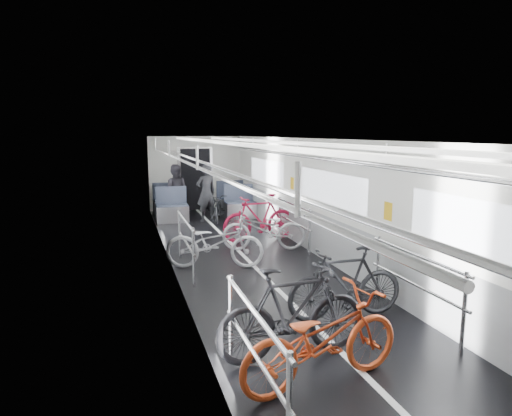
{
  "coord_description": "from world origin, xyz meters",
  "views": [
    {
      "loc": [
        -2.37,
        -7.9,
        2.52
      ],
      "look_at": [
        0.0,
        0.02,
        1.15
      ],
      "focal_mm": 32.0,
      "sensor_mm": 36.0,
      "label": 1
    }
  ],
  "objects_px": {
    "bike_right_far": "(260,218)",
    "bike_left_near": "(323,339)",
    "person_standing": "(206,193)",
    "person_seated": "(175,191)",
    "bike_right_near": "(346,283)",
    "bike_aisle": "(218,207)",
    "bike_left_far": "(215,243)",
    "bike_left_mid": "(293,312)",
    "bike_right_mid": "(264,229)"
  },
  "relations": [
    {
      "from": "bike_left_near",
      "to": "bike_right_mid",
      "type": "bearing_deg",
      "value": -22.06
    },
    {
      "from": "bike_right_mid",
      "to": "person_standing",
      "type": "height_order",
      "value": "person_standing"
    },
    {
      "from": "bike_aisle",
      "to": "person_standing",
      "type": "xyz_separation_m",
      "value": [
        -0.35,
        0.0,
        0.42
      ]
    },
    {
      "from": "person_standing",
      "to": "person_seated",
      "type": "distance_m",
      "value": 1.27
    },
    {
      "from": "bike_right_near",
      "to": "bike_right_far",
      "type": "xyz_separation_m",
      "value": [
        0.21,
        4.68,
        0.05
      ]
    },
    {
      "from": "bike_right_mid",
      "to": "person_seated",
      "type": "bearing_deg",
      "value": -149.66
    },
    {
      "from": "bike_right_mid",
      "to": "bike_right_far",
      "type": "xyz_separation_m",
      "value": [
        0.17,
        0.88,
        0.08
      ]
    },
    {
      "from": "bike_left_mid",
      "to": "bike_right_far",
      "type": "bearing_deg",
      "value": -16.3
    },
    {
      "from": "bike_left_mid",
      "to": "bike_right_far",
      "type": "distance_m",
      "value": 5.67
    },
    {
      "from": "bike_right_near",
      "to": "person_seated",
      "type": "bearing_deg",
      "value": -170.07
    },
    {
      "from": "bike_left_mid",
      "to": "person_seated",
      "type": "xyz_separation_m",
      "value": [
        -0.22,
        9.21,
        0.25
      ]
    },
    {
      "from": "person_standing",
      "to": "bike_right_far",
      "type": "bearing_deg",
      "value": 88.91
    },
    {
      "from": "bike_aisle",
      "to": "person_seated",
      "type": "xyz_separation_m",
      "value": [
        -1.11,
        1.01,
        0.39
      ]
    },
    {
      "from": "bike_right_far",
      "to": "bike_right_mid",
      "type": "bearing_deg",
      "value": -17.45
    },
    {
      "from": "bike_left_near",
      "to": "bike_left_mid",
      "type": "distance_m",
      "value": 0.61
    },
    {
      "from": "bike_right_mid",
      "to": "person_standing",
      "type": "distance_m",
      "value": 3.62
    },
    {
      "from": "bike_right_far",
      "to": "bike_left_near",
      "type": "bearing_deg",
      "value": -17.62
    },
    {
      "from": "bike_right_near",
      "to": "bike_right_far",
      "type": "relative_size",
      "value": 0.92
    },
    {
      "from": "bike_left_near",
      "to": "bike_left_far",
      "type": "relative_size",
      "value": 1.01
    },
    {
      "from": "bike_left_mid",
      "to": "bike_right_mid",
      "type": "xyz_separation_m",
      "value": [
        1.14,
        4.64,
        -0.07
      ]
    },
    {
      "from": "bike_right_far",
      "to": "bike_right_near",
      "type": "bearing_deg",
      "value": -8.95
    },
    {
      "from": "bike_left_far",
      "to": "bike_aisle",
      "type": "relative_size",
      "value": 1.2
    },
    {
      "from": "bike_left_near",
      "to": "bike_left_mid",
      "type": "bearing_deg",
      "value": -2.6
    },
    {
      "from": "bike_left_near",
      "to": "person_seated",
      "type": "distance_m",
      "value": 9.82
    },
    {
      "from": "bike_left_mid",
      "to": "person_seated",
      "type": "relative_size",
      "value": 1.13
    },
    {
      "from": "bike_right_mid",
      "to": "person_seated",
      "type": "height_order",
      "value": "person_seated"
    },
    {
      "from": "bike_right_near",
      "to": "bike_aisle",
      "type": "bearing_deg",
      "value": -177.4
    },
    {
      "from": "bike_right_near",
      "to": "person_standing",
      "type": "height_order",
      "value": "person_standing"
    },
    {
      "from": "bike_right_near",
      "to": "person_seated",
      "type": "distance_m",
      "value": 8.48
    },
    {
      "from": "bike_left_far",
      "to": "bike_right_far",
      "type": "distance_m",
      "value": 2.33
    },
    {
      "from": "bike_left_near",
      "to": "bike_right_mid",
      "type": "height_order",
      "value": "bike_left_near"
    },
    {
      "from": "bike_right_mid",
      "to": "bike_right_far",
      "type": "relative_size",
      "value": 0.98
    },
    {
      "from": "bike_right_far",
      "to": "person_standing",
      "type": "distance_m",
      "value": 2.8
    },
    {
      "from": "bike_left_far",
      "to": "person_seated",
      "type": "height_order",
      "value": "person_seated"
    },
    {
      "from": "bike_aisle",
      "to": "person_seated",
      "type": "bearing_deg",
      "value": 153.57
    },
    {
      "from": "person_standing",
      "to": "person_seated",
      "type": "bearing_deg",
      "value": -70.14
    },
    {
      "from": "bike_right_mid",
      "to": "bike_right_near",
      "type": "bearing_deg",
      "value": 13.2
    },
    {
      "from": "bike_left_far",
      "to": "bike_right_near",
      "type": "height_order",
      "value": "bike_right_near"
    },
    {
      "from": "bike_left_near",
      "to": "person_standing",
      "type": "bearing_deg",
      "value": -13.71
    },
    {
      "from": "person_standing",
      "to": "person_seated",
      "type": "xyz_separation_m",
      "value": [
        -0.76,
        1.01,
        -0.03
      ]
    },
    {
      "from": "bike_right_near",
      "to": "person_standing",
      "type": "xyz_separation_m",
      "value": [
        -0.55,
        7.36,
        0.32
      ]
    },
    {
      "from": "bike_left_far",
      "to": "bike_aisle",
      "type": "xyz_separation_m",
      "value": [
        1.03,
        4.51,
        -0.08
      ]
    },
    {
      "from": "person_standing",
      "to": "person_seated",
      "type": "height_order",
      "value": "person_standing"
    },
    {
      "from": "bike_left_far",
      "to": "bike_right_near",
      "type": "distance_m",
      "value": 3.1
    },
    {
      "from": "bike_right_far",
      "to": "person_standing",
      "type": "height_order",
      "value": "person_standing"
    },
    {
      "from": "bike_left_mid",
      "to": "person_standing",
      "type": "distance_m",
      "value": 8.22
    },
    {
      "from": "bike_left_mid",
      "to": "bike_aisle",
      "type": "distance_m",
      "value": 8.25
    },
    {
      "from": "bike_right_near",
      "to": "bike_right_mid",
      "type": "distance_m",
      "value": 3.81
    },
    {
      "from": "bike_left_mid",
      "to": "person_seated",
      "type": "height_order",
      "value": "person_seated"
    },
    {
      "from": "bike_left_near",
      "to": "bike_aisle",
      "type": "distance_m",
      "value": 8.84
    }
  ]
}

